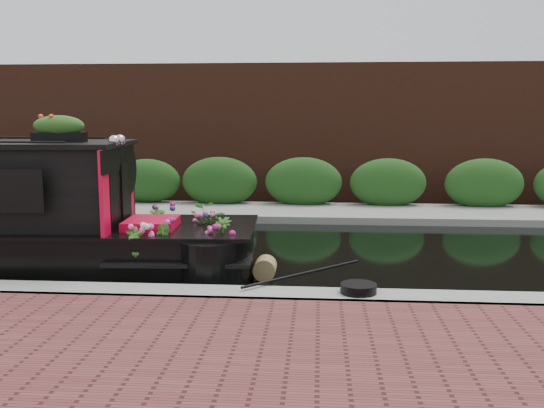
{
  "coord_description": "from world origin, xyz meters",
  "views": [
    {
      "loc": [
        2.5,
        -10.92,
        2.56
      ],
      "look_at": [
        1.69,
        -0.6,
        1.01
      ],
      "focal_mm": 40.0,
      "sensor_mm": 36.0,
      "label": 1
    }
  ],
  "objects": [
    {
      "name": "far_hedge",
      "position": [
        0.0,
        5.1,
        0.0
      ],
      "size": [
        40.0,
        1.1,
        2.8
      ],
      "primitive_type": "cube",
      "color": "#1E4617",
      "rests_on": "ground"
    },
    {
      "name": "ground",
      "position": [
        0.0,
        0.0,
        0.0
      ],
      "size": [
        80.0,
        80.0,
        0.0
      ],
      "primitive_type": "plane",
      "color": "black",
      "rests_on": "ground"
    },
    {
      "name": "rope_fender",
      "position": [
        1.67,
        -1.76,
        0.17
      ],
      "size": [
        0.34,
        0.41,
        0.34
      ],
      "primitive_type": "cylinder",
      "rotation": [
        1.57,
        0.0,
        0.0
      ],
      "color": "olive",
      "rests_on": "ground"
    },
    {
      "name": "far_bank_path",
      "position": [
        0.0,
        4.2,
        0.0
      ],
      "size": [
        40.0,
        2.4,
        0.34
      ],
      "primitive_type": "cube",
      "color": "gray",
      "rests_on": "ground"
    },
    {
      "name": "far_brick_wall",
      "position": [
        0.0,
        7.2,
        0.0
      ],
      "size": [
        40.0,
        1.0,
        8.0
      ],
      "primitive_type": "cube",
      "color": "#4E271A",
      "rests_on": "ground"
    },
    {
      "name": "coiled_mooring_rope",
      "position": [
        3.02,
        -3.22,
        0.31
      ],
      "size": [
        0.47,
        0.47,
        0.12
      ],
      "primitive_type": "cylinder",
      "color": "black",
      "rests_on": "near_bank_coping"
    },
    {
      "name": "near_bank_coping",
      "position": [
        0.0,
        -3.3,
        0.0
      ],
      "size": [
        40.0,
        0.6,
        0.5
      ],
      "primitive_type": "cube",
      "color": "gray",
      "rests_on": "ground"
    }
  ]
}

